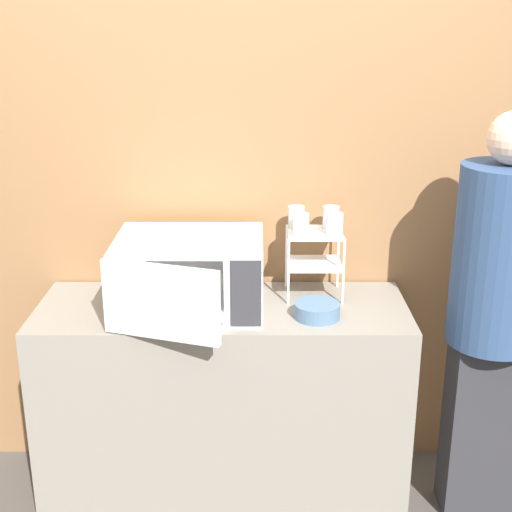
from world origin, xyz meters
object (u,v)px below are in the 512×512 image
(glass_back_left, at_px, (299,217))
(bowl, at_px, (320,311))
(dish_rack, at_px, (317,250))
(glass_back_right, at_px, (334,217))
(microwave, at_px, (191,274))
(person, at_px, (498,303))
(glass_front_right, at_px, (337,224))
(glass_front_left, at_px, (303,225))

(glass_back_left, distance_m, bowl, 0.42)
(dish_rack, bearing_deg, glass_back_right, 37.27)
(glass_back_right, distance_m, glass_back_left, 0.14)
(glass_back_left, bearing_deg, microwave, -155.00)
(glass_back_left, bearing_deg, glass_back_right, -0.30)
(microwave, height_order, person, person)
(bowl, bearing_deg, microwave, 170.33)
(glass_front_right, bearing_deg, dish_rack, 145.36)
(glass_back_right, xyz_separation_m, bowl, (-0.07, -0.29, -0.30))
(person, bearing_deg, microwave, 176.28)
(microwave, distance_m, glass_back_left, 0.51)
(microwave, xyz_separation_m, glass_back_left, (0.43, 0.20, 0.18))
(glass_front_right, distance_m, person, 0.70)
(glass_front_right, bearing_deg, glass_back_right, 92.76)
(microwave, bearing_deg, glass_front_right, 9.51)
(microwave, bearing_deg, glass_front_left, 11.43)
(glass_front_left, height_order, glass_back_right, same)
(glass_back_right, bearing_deg, dish_rack, -142.73)
(microwave, height_order, glass_front_right, glass_front_right)
(glass_front_right, distance_m, glass_back_left, 0.18)
(glass_front_right, xyz_separation_m, glass_back_left, (-0.15, 0.10, 0.00))
(glass_front_right, bearing_deg, person, -15.89)
(microwave, xyz_separation_m, glass_front_right, (0.58, 0.10, 0.18))
(glass_front_left, height_order, person, person)
(dish_rack, xyz_separation_m, glass_back_left, (-0.08, 0.05, 0.13))
(person, bearing_deg, dish_rack, 161.83)
(bowl, bearing_deg, person, 0.65)
(microwave, height_order, glass_front_left, glass_front_left)
(glass_back_right, bearing_deg, glass_back_left, 179.70)
(bowl, bearing_deg, glass_back_right, 75.76)
(glass_front_left, bearing_deg, dish_rack, 42.64)
(person, bearing_deg, glass_front_right, 164.11)
(microwave, height_order, glass_back_right, glass_back_right)
(glass_back_right, relative_size, glass_front_right, 1.00)
(microwave, bearing_deg, person, -3.72)
(dish_rack, xyz_separation_m, glass_front_right, (0.07, -0.05, 0.13))
(glass_back_left, bearing_deg, glass_front_left, -84.37)
(glass_back_left, bearing_deg, glass_front_right, -35.03)
(glass_front_left, distance_m, bowl, 0.35)
(glass_back_left, xyz_separation_m, bowl, (0.07, -0.29, -0.30))
(microwave, distance_m, dish_rack, 0.53)
(glass_back_right, bearing_deg, bowl, -104.24)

